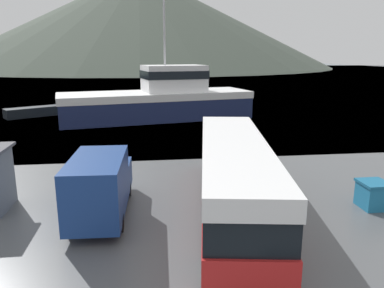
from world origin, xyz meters
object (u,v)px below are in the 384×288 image
(tour_bus, at_px, (234,173))
(storage_bin, at_px, (373,194))
(small_boat, at_px, (40,111))
(fishing_boat, at_px, (159,99))
(delivery_van, at_px, (101,184))

(tour_bus, distance_m, storage_bin, 6.22)
(small_boat, bearing_deg, fishing_boat, -137.45)
(storage_bin, relative_size, small_boat, 0.19)
(delivery_van, bearing_deg, tour_bus, -1.61)
(fishing_boat, height_order, storage_bin, fishing_boat)
(storage_bin, xyz_separation_m, small_boat, (-20.86, 27.37, -0.10))
(tour_bus, xyz_separation_m, storage_bin, (6.11, -0.25, -1.14))
(delivery_van, bearing_deg, storage_bin, -0.68)
(delivery_van, relative_size, fishing_boat, 0.30)
(storage_bin, bearing_deg, delivery_van, 176.88)
(tour_bus, height_order, small_boat, tour_bus)
(tour_bus, height_order, delivery_van, tour_bus)
(fishing_boat, height_order, small_boat, fishing_boat)
(tour_bus, bearing_deg, fishing_boat, 103.98)
(storage_bin, height_order, small_boat, storage_bin)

